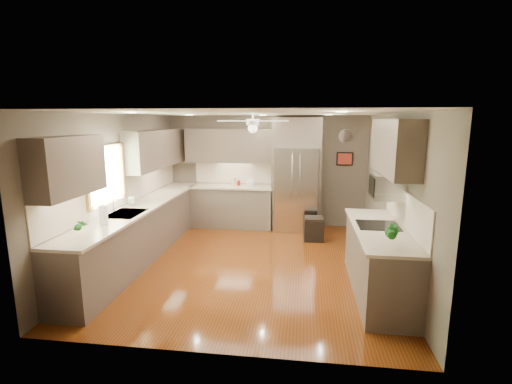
% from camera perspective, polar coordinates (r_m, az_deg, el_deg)
% --- Properties ---
extents(floor, '(5.00, 5.00, 0.00)m').
position_cam_1_polar(floor, '(6.41, -0.84, -10.92)').
color(floor, '#52230A').
rests_on(floor, ground).
extents(ceiling, '(5.00, 5.00, 0.00)m').
position_cam_1_polar(ceiling, '(5.95, -0.90, 12.03)').
color(ceiling, white).
rests_on(ceiling, ground).
extents(wall_back, '(4.50, 0.00, 4.50)m').
position_cam_1_polar(wall_back, '(8.50, 1.56, 3.28)').
color(wall_back, '#63594C').
rests_on(wall_back, ground).
extents(wall_front, '(4.50, 0.00, 4.50)m').
position_cam_1_polar(wall_front, '(3.67, -6.54, -7.22)').
color(wall_front, '#63594C').
rests_on(wall_front, ground).
extents(wall_left, '(0.00, 5.00, 5.00)m').
position_cam_1_polar(wall_left, '(6.75, -20.12, 0.58)').
color(wall_left, '#63594C').
rests_on(wall_left, ground).
extents(wall_right, '(0.00, 5.00, 5.00)m').
position_cam_1_polar(wall_right, '(6.15, 20.35, -0.40)').
color(wall_right, '#63594C').
rests_on(wall_right, ground).
extents(canister_c, '(0.14, 0.14, 0.18)m').
position_cam_1_polar(canister_c, '(8.40, -3.48, 1.65)').
color(canister_c, beige).
rests_on(canister_c, back_run).
extents(canister_d, '(0.10, 0.10, 0.11)m').
position_cam_1_polar(canister_d, '(8.35, -2.68, 1.39)').
color(canister_d, maroon).
rests_on(canister_d, back_run).
extents(soap_bottle, '(0.12, 0.12, 0.21)m').
position_cam_1_polar(soap_bottle, '(6.74, -18.47, -1.13)').
color(soap_bottle, white).
rests_on(soap_bottle, left_run).
extents(potted_plant_left, '(0.16, 0.13, 0.28)m').
position_cam_1_polar(potted_plant_left, '(5.22, -25.61, -4.68)').
color(potted_plant_left, '#1B5F1C').
rests_on(potted_plant_left, left_run).
extents(potted_plant_right, '(0.20, 0.17, 0.33)m').
position_cam_1_polar(potted_plant_right, '(4.66, 20.38, -5.78)').
color(potted_plant_right, '#1B5F1C').
rests_on(potted_plant_right, right_run).
extents(bowl, '(0.25, 0.25, 0.06)m').
position_cam_1_polar(bowl, '(8.32, -0.80, 1.15)').
color(bowl, beige).
rests_on(bowl, back_run).
extents(left_run, '(0.65, 4.70, 1.45)m').
position_cam_1_polar(left_run, '(6.93, -16.95, -5.49)').
color(left_run, brown).
rests_on(left_run, ground).
extents(back_run, '(1.85, 0.65, 1.45)m').
position_cam_1_polar(back_run, '(8.46, -3.56, -2.05)').
color(back_run, brown).
rests_on(back_run, ground).
extents(uppers, '(4.50, 4.70, 0.95)m').
position_cam_1_polar(uppers, '(6.80, -6.24, 6.54)').
color(uppers, brown).
rests_on(uppers, wall_left).
extents(window, '(0.05, 1.12, 0.92)m').
position_cam_1_polar(window, '(6.26, -22.15, 2.44)').
color(window, '#BFF2B2').
rests_on(window, wall_left).
extents(sink, '(0.50, 0.70, 0.32)m').
position_cam_1_polar(sink, '(6.24, -19.42, -3.41)').
color(sink, silver).
rests_on(sink, left_run).
extents(refrigerator, '(1.06, 0.75, 2.45)m').
position_cam_1_polar(refrigerator, '(8.13, 6.23, 2.42)').
color(refrigerator, silver).
rests_on(refrigerator, ground).
extents(right_run, '(0.70, 2.20, 1.45)m').
position_cam_1_polar(right_run, '(5.53, 18.35, -9.76)').
color(right_run, brown).
rests_on(right_run, ground).
extents(microwave, '(0.43, 0.55, 0.34)m').
position_cam_1_polar(microwave, '(5.54, 19.48, 0.87)').
color(microwave, silver).
rests_on(microwave, wall_right).
extents(ceiling_fan, '(1.18, 1.18, 0.32)m').
position_cam_1_polar(ceiling_fan, '(6.24, -0.49, 10.44)').
color(ceiling_fan, white).
rests_on(ceiling_fan, ceiling).
extents(recessed_lights, '(2.84, 3.14, 0.01)m').
position_cam_1_polar(recessed_lights, '(6.35, -0.74, 11.91)').
color(recessed_lights, white).
rests_on(recessed_lights, ceiling).
extents(wall_clock, '(0.30, 0.03, 0.30)m').
position_cam_1_polar(wall_clock, '(8.42, 13.64, 8.37)').
color(wall_clock, white).
rests_on(wall_clock, wall_back).
extents(framed_print, '(0.36, 0.03, 0.30)m').
position_cam_1_polar(framed_print, '(8.45, 13.49, 4.98)').
color(framed_print, black).
rests_on(framed_print, wall_back).
extents(stool, '(0.40, 0.40, 0.47)m').
position_cam_1_polar(stool, '(7.61, 8.87, -5.59)').
color(stool, black).
rests_on(stool, ground).
extents(paper_towel, '(0.12, 0.12, 0.29)m').
position_cam_1_polar(paper_towel, '(5.66, -22.44, -3.26)').
color(paper_towel, white).
rests_on(paper_towel, left_run).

